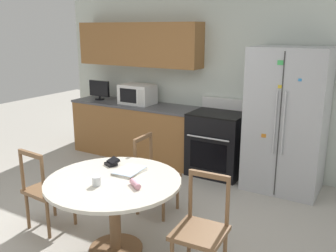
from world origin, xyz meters
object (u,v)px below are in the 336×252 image
(microwave, at_px, (137,94))
(dining_chair_left, at_px, (47,190))
(dining_chair_far, at_px, (155,176))
(refrigerator, at_px, (286,120))
(wallet, at_px, (112,162))
(candle_glass, at_px, (97,182))
(oven_range, at_px, (218,143))
(countertop_tv, at_px, (99,89))
(dining_chair_right, at_px, (201,231))

(microwave, distance_m, dining_chair_left, 2.53)
(dining_chair_far, bearing_deg, microwave, -141.16)
(refrigerator, height_order, dining_chair_far, refrigerator)
(microwave, distance_m, wallet, 2.39)
(wallet, bearing_deg, refrigerator, 57.98)
(microwave, height_order, candle_glass, microwave)
(refrigerator, bearing_deg, oven_range, 177.66)
(countertop_tv, distance_m, dining_chair_far, 2.61)
(refrigerator, xyz_separation_m, dining_chair_right, (-0.13, -2.24, -0.50))
(oven_range, distance_m, dining_chair_far, 1.48)
(refrigerator, bearing_deg, dining_chair_left, -128.97)
(refrigerator, height_order, wallet, refrigerator)
(oven_range, distance_m, dining_chair_left, 2.54)
(dining_chair_far, bearing_deg, dining_chair_left, -42.87)
(microwave, relative_size, wallet, 3.32)
(microwave, bearing_deg, dining_chair_left, -78.01)
(dining_chair_right, xyz_separation_m, dining_chair_far, (-0.98, 0.81, 0.00))
(refrigerator, xyz_separation_m, countertop_tv, (-3.17, 0.04, 0.14))
(countertop_tv, bearing_deg, microwave, 2.20)
(dining_chair_right, distance_m, wallet, 1.20)
(countertop_tv, distance_m, dining_chair_left, 2.77)
(refrigerator, distance_m, dining_chair_left, 3.04)
(oven_range, xyz_separation_m, wallet, (-0.29, -2.05, 0.29))
(oven_range, height_order, wallet, oven_range)
(dining_chair_far, bearing_deg, dining_chair_right, 48.29)
(countertop_tv, relative_size, dining_chair_right, 0.44)
(dining_chair_left, distance_m, candle_glass, 0.91)
(oven_range, relative_size, dining_chair_left, 1.20)
(refrigerator, xyz_separation_m, candle_glass, (-1.05, -2.49, -0.17))
(dining_chair_left, relative_size, wallet, 5.55)
(dining_chair_far, xyz_separation_m, dining_chair_left, (-0.78, -0.90, 0.00))
(candle_glass, bearing_deg, countertop_tv, 130.04)
(countertop_tv, height_order, dining_chair_left, countertop_tv)
(dining_chair_far, relative_size, candle_glass, 10.82)
(candle_glass, xyz_separation_m, wallet, (-0.21, 0.48, -0.01))
(countertop_tv, relative_size, candle_glass, 4.79)
(refrigerator, bearing_deg, wallet, -122.02)
(dining_chair_right, bearing_deg, countertop_tv, -40.25)
(dining_chair_far, bearing_deg, oven_range, 172.59)
(microwave, height_order, dining_chair_left, microwave)
(refrigerator, bearing_deg, candle_glass, -112.89)
(countertop_tv, distance_m, wallet, 2.82)
(refrigerator, height_order, countertop_tv, refrigerator)
(dining_chair_left, height_order, candle_glass, dining_chair_left)
(candle_glass, relative_size, wallet, 0.51)
(oven_range, bearing_deg, candle_glass, -91.94)
(candle_glass, height_order, wallet, candle_glass)
(microwave, bearing_deg, countertop_tv, -177.80)
(dining_chair_right, distance_m, dining_chair_far, 1.27)
(microwave, bearing_deg, refrigerator, -1.55)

